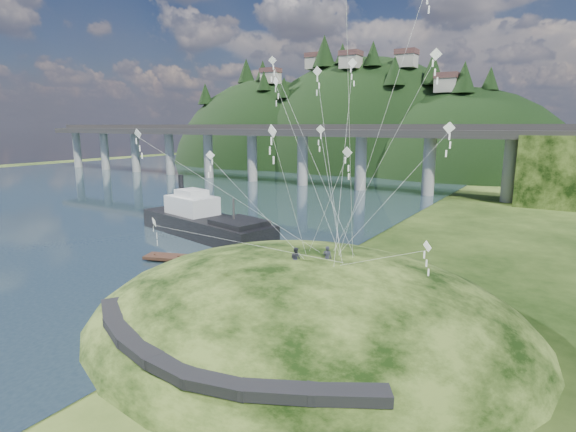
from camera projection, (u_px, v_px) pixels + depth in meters
The scene contains 10 objects.
ground at pixel (209, 305), 37.53m from camera, with size 320.00×320.00×0.00m, color black.
water at pixel (57, 193), 100.00m from camera, with size 240.00×240.00×0.00m, color #2A414E.
grass_hill at pixel (304, 336), 35.32m from camera, with size 36.00×32.00×13.00m.
footpath at pixel (191, 355), 25.14m from camera, with size 22.29×5.84×0.83m.
bridge at pixel (323, 147), 107.55m from camera, with size 160.00×11.00×15.00m.
far_ridge at pixel (347, 188), 163.11m from camera, with size 153.00×70.00×94.50m.
work_barge at pixel (204, 221), 60.86m from camera, with size 23.34×10.85×7.89m.
wooden_dock at pixel (203, 260), 48.77m from camera, with size 13.34×6.32×0.96m.
kite_flyers at pixel (308, 247), 33.39m from camera, with size 2.79×2.12×1.86m.
kite_swarm at pixel (320, 108), 32.68m from camera, with size 20.18×17.95×18.95m.
Camera 1 is at (24.37, -26.39, 14.74)m, focal length 28.00 mm.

